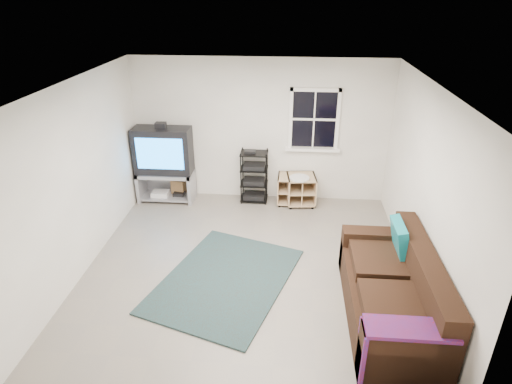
# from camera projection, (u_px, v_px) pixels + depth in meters

# --- Properties ---
(room) EXTENTS (4.60, 4.62, 4.60)m
(room) POSITION_uv_depth(u_px,v_px,m) (314.00, 123.00, 7.53)
(room) COLOR gray
(room) RESTS_ON ground
(tv_unit) EXTENTS (1.02, 0.51, 1.50)m
(tv_unit) POSITION_uv_depth(u_px,v_px,m) (164.00, 158.00, 7.79)
(tv_unit) COLOR #999AA1
(tv_unit) RESTS_ON ground
(av_rack) EXTENTS (0.50, 0.36, 0.99)m
(av_rack) POSITION_uv_depth(u_px,v_px,m) (254.00, 179.00, 7.91)
(av_rack) COLOR black
(av_rack) RESTS_ON ground
(side_table_left) EXTENTS (0.47, 0.47, 0.54)m
(side_table_left) POSITION_uv_depth(u_px,v_px,m) (290.00, 188.00, 7.91)
(side_table_left) COLOR tan
(side_table_left) RESTS_ON ground
(side_table_right) EXTENTS (0.56, 0.57, 0.58)m
(side_table_right) POSITION_uv_depth(u_px,v_px,m) (301.00, 187.00, 7.85)
(side_table_right) COLOR tan
(side_table_right) RESTS_ON ground
(sofa) EXTENTS (0.96, 2.16, 0.99)m
(sofa) POSITION_uv_depth(u_px,v_px,m) (393.00, 294.00, 5.11)
(sofa) COLOR black
(sofa) RESTS_ON ground
(shag_rug) EXTENTS (2.17, 2.54, 0.03)m
(shag_rug) POSITION_uv_depth(u_px,v_px,m) (225.00, 280.00, 5.90)
(shag_rug) COLOR black
(shag_rug) RESTS_ON ground
(paper_bag) EXTENTS (0.28, 0.21, 0.36)m
(paper_bag) POSITION_uv_depth(u_px,v_px,m) (179.00, 188.00, 8.14)
(paper_bag) COLOR brown
(paper_bag) RESTS_ON ground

